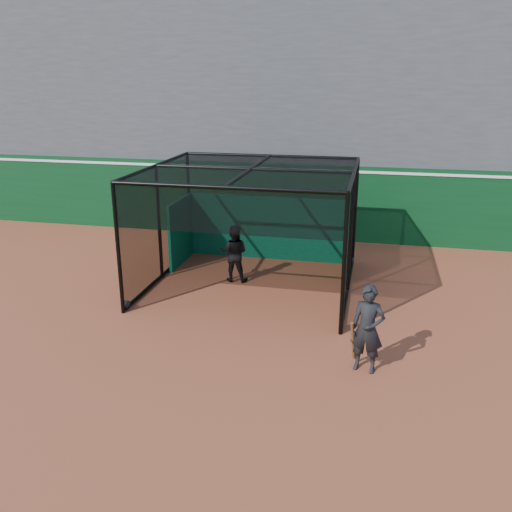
# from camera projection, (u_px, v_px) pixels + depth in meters

# --- Properties ---
(ground) EXTENTS (120.00, 120.00, 0.00)m
(ground) POSITION_uv_depth(u_px,v_px,m) (207.00, 350.00, 10.92)
(ground) COLOR #97482C
(ground) RESTS_ON ground
(outfield_wall) EXTENTS (50.00, 0.50, 2.50)m
(outfield_wall) POSITION_uv_depth(u_px,v_px,m) (281.00, 199.00, 18.39)
(outfield_wall) COLOR #0A3A19
(outfield_wall) RESTS_ON ground
(grandstand) EXTENTS (50.00, 7.85, 8.95)m
(grandstand) POSITION_uv_depth(u_px,v_px,m) (299.00, 98.00, 20.88)
(grandstand) COLOR #4C4C4F
(grandstand) RESTS_ON ground
(batting_cage) EXTENTS (5.13, 4.89, 3.08)m
(batting_cage) POSITION_uv_depth(u_px,v_px,m) (251.00, 229.00, 13.89)
(batting_cage) COLOR black
(batting_cage) RESTS_ON ground
(batter) EXTENTS (0.78, 0.62, 1.54)m
(batter) POSITION_uv_depth(u_px,v_px,m) (234.00, 253.00, 14.43)
(batter) COLOR black
(batter) RESTS_ON ground
(on_deck_player) EXTENTS (0.69, 0.52, 1.69)m
(on_deck_player) POSITION_uv_depth(u_px,v_px,m) (367.00, 329.00, 9.94)
(on_deck_player) COLOR black
(on_deck_player) RESTS_ON ground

